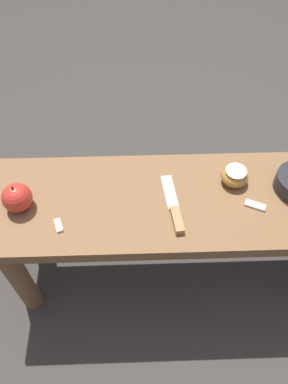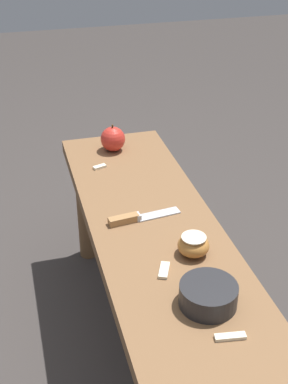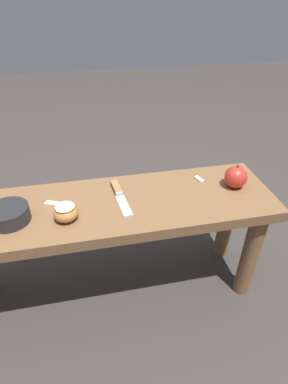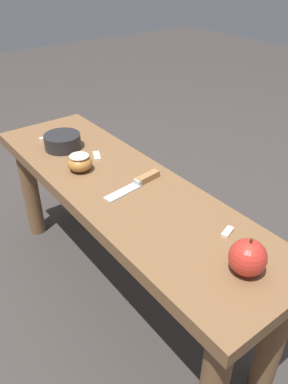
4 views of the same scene
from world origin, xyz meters
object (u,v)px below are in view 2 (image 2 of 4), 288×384
wooden_bench (154,252)px  bowl (208,295)px  knife (134,218)px  apple_cut (193,245)px  apple_whole (113,139)px

wooden_bench → bowl: bowl is taller
knife → apple_cut: apple_cut is taller
knife → bowl: size_ratio=1.61×
wooden_bench → apple_cut: bearing=-158.8°
knife → bowl: 0.36m
apple_whole → apple_cut: (-0.61, -0.07, -0.01)m
wooden_bench → knife: knife is taller
knife → apple_whole: size_ratio=2.20×
apple_whole → bowl: bearing=-177.1°
wooden_bench → apple_cut: (-0.15, -0.06, 0.12)m
apple_cut → bowl: (-0.18, 0.03, -0.00)m
wooden_bench → apple_cut: apple_cut is taller
apple_whole → bowl: size_ratio=0.73×
wooden_bench → bowl: (-0.32, -0.03, 0.12)m
wooden_bench → knife: bearing=53.9°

